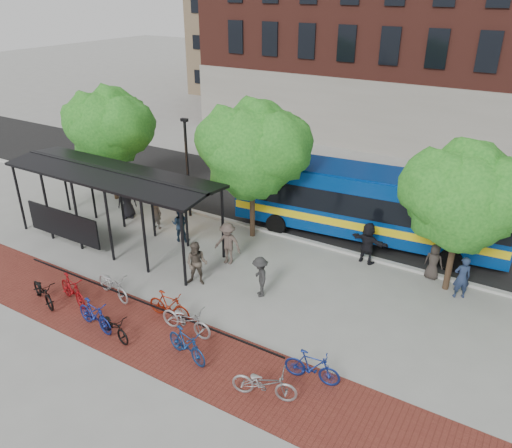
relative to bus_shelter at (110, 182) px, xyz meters
The scene contains 30 objects.
ground 8.68m from the bus_shelter, ahead, with size 160.00×160.00×0.00m, color #9E9E99.
asphalt_street 12.12m from the bus_shelter, 46.19° to the left, with size 160.00×8.00×0.01m, color black.
curb 9.74m from the bus_shelter, 28.84° to the left, with size 160.00×0.25×0.12m, color #B7B7B2.
brick_strip 8.19m from the bus_shelter, 36.40° to the right, with size 24.00×3.00×0.01m, color maroon.
bike_rack_rail 6.74m from the bus_shelter, 36.84° to the right, with size 12.00×0.05×0.95m, color black.
bus_shelter is the anchor object (origin of this frame).
tree_a 5.52m from the bus_shelter, 134.60° to the left, with size 4.90×4.00×6.18m.
tree_b 6.64m from the bus_shelter, 36.21° to the left, with size 5.15×4.20×6.47m.
tree_c 14.77m from the bus_shelter, 15.06° to the left, with size 4.66×3.80×5.92m.
lamp_post_left 4.24m from the bus_shelter, 74.47° to the left, with size 0.35×0.20×5.12m.
bus 11.73m from the bus_shelter, 32.57° to the left, with size 12.65×3.88×3.36m.
bike_0 5.82m from the bus_shelter, 75.60° to the right, with size 0.67×1.92×1.01m, color black.
bike_1 5.58m from the bus_shelter, 63.49° to the right, with size 0.54×1.91×1.15m, color maroon.
bike_2 5.33m from the bus_shelter, 46.42° to the right, with size 0.70×2.02×1.06m, color #AEAEB1.
bike_3 7.09m from the bus_shelter, 51.19° to the right, with size 0.52×1.85×1.11m, color navy.
bike_4 7.69m from the bus_shelter, 45.87° to the right, with size 0.61×1.76×0.92m, color black.
bike_5 7.30m from the bus_shelter, 29.37° to the right, with size 0.50×1.77×1.06m, color maroon.
bike_6 8.34m from the bus_shelter, 27.90° to the right, with size 0.71×2.04×1.07m, color #A8A9AB.
bike_7 9.53m from the bus_shelter, 31.18° to the right, with size 0.52×1.83×1.10m, color navy.
bike_10 12.18m from the bus_shelter, 24.46° to the right, with size 0.68×1.96×1.03m, color gray.
bike_11 12.55m from the bus_shelter, 17.14° to the right, with size 0.50×1.77×1.06m, color navy.
pedestrian_0 3.39m from the bus_shelter, 123.07° to the left, with size 0.93×0.61×1.90m, color black.
pedestrian_1 3.05m from the bus_shelter, 72.54° to the left, with size 0.61×0.40×1.67m, color #3F3832.
pedestrian_2 3.68m from the bus_shelter, 32.81° to the left, with size 0.83×0.64×1.70m, color #1A2A3D.
pedestrian_3 6.04m from the bus_shelter, 10.19° to the left, with size 1.23×0.71×1.90m, color brown.
pedestrian_5 11.66m from the bus_shelter, 21.20° to the left, with size 1.73×0.55×1.87m, color black.
pedestrian_6 14.29m from the bus_shelter, 17.65° to the left, with size 0.75×0.49×1.54m, color #362F2B.
pedestrian_7 15.23m from the bus_shelter, 13.09° to the left, with size 0.64×0.42×1.76m, color #212E4E.
pedestrian_8 5.94m from the bus_shelter, 10.57° to the right, with size 0.90×0.70×1.86m, color brown.
pedestrian_9 8.35m from the bus_shelter, ahead, with size 1.07×0.62×1.66m, color #2A2A2A.
Camera 1 is at (8.18, -14.97, 10.92)m, focal length 35.00 mm.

